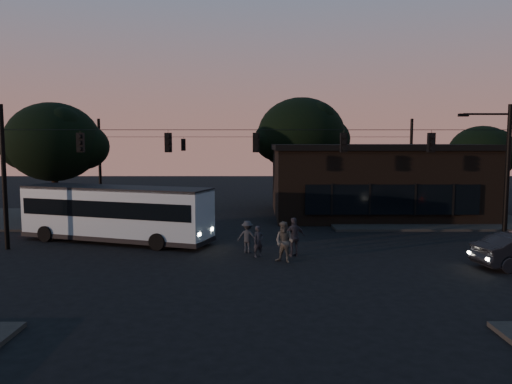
{
  "coord_description": "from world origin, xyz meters",
  "views": [
    {
      "loc": [
        -0.08,
        -21.67,
        5.58
      ],
      "look_at": [
        0.0,
        4.0,
        3.0
      ],
      "focal_mm": 35.0,
      "sensor_mm": 36.0,
      "label": 1
    }
  ],
  "objects_px": {
    "pedestrian_b": "(284,242)",
    "pedestrian_c": "(294,237)",
    "bus": "(116,211)",
    "building": "(374,180)",
    "pedestrian_d": "(247,237)",
    "pedestrian_a": "(258,241)"
  },
  "relations": [
    {
      "from": "pedestrian_c",
      "to": "pedestrian_d",
      "type": "distance_m",
      "value": 2.46
    },
    {
      "from": "pedestrian_a",
      "to": "pedestrian_c",
      "type": "xyz_separation_m",
      "value": [
        1.75,
        0.11,
        0.2
      ]
    },
    {
      "from": "pedestrian_b",
      "to": "pedestrian_a",
      "type": "bearing_deg",
      "value": 168.45
    },
    {
      "from": "pedestrian_a",
      "to": "pedestrian_b",
      "type": "bearing_deg",
      "value": -76.33
    },
    {
      "from": "bus",
      "to": "pedestrian_c",
      "type": "xyz_separation_m",
      "value": [
        9.68,
        -3.59,
        -0.78
      ]
    },
    {
      "from": "building",
      "to": "bus",
      "type": "distance_m",
      "value": 19.63
    },
    {
      "from": "building",
      "to": "bus",
      "type": "bearing_deg",
      "value": -149.08
    },
    {
      "from": "pedestrian_a",
      "to": "pedestrian_d",
      "type": "relative_size",
      "value": 0.94
    },
    {
      "from": "pedestrian_a",
      "to": "pedestrian_b",
      "type": "relative_size",
      "value": 0.8
    },
    {
      "from": "building",
      "to": "pedestrian_a",
      "type": "relative_size",
      "value": 10.09
    },
    {
      "from": "bus",
      "to": "pedestrian_d",
      "type": "distance_m",
      "value": 7.92
    },
    {
      "from": "pedestrian_c",
      "to": "building",
      "type": "bearing_deg",
      "value": -140.16
    },
    {
      "from": "building",
      "to": "pedestrian_d",
      "type": "xyz_separation_m",
      "value": [
        -9.44,
        -12.8,
        -1.9
      ]
    },
    {
      "from": "pedestrian_b",
      "to": "pedestrian_c",
      "type": "xyz_separation_m",
      "value": [
        0.56,
        1.21,
        0.0
      ]
    },
    {
      "from": "bus",
      "to": "pedestrian_a",
      "type": "bearing_deg",
      "value": -6.33
    },
    {
      "from": "building",
      "to": "pedestrian_d",
      "type": "distance_m",
      "value": 16.01
    },
    {
      "from": "pedestrian_b",
      "to": "pedestrian_c",
      "type": "distance_m",
      "value": 1.33
    },
    {
      "from": "building",
      "to": "pedestrian_b",
      "type": "bearing_deg",
      "value": -117.35
    },
    {
      "from": "building",
      "to": "pedestrian_d",
      "type": "bearing_deg",
      "value": -126.4
    },
    {
      "from": "bus",
      "to": "pedestrian_c",
      "type": "bearing_deg",
      "value": -1.64
    },
    {
      "from": "pedestrian_b",
      "to": "building",
      "type": "bearing_deg",
      "value": 93.55
    },
    {
      "from": "pedestrian_b",
      "to": "pedestrian_c",
      "type": "relative_size",
      "value": 1.0
    }
  ]
}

